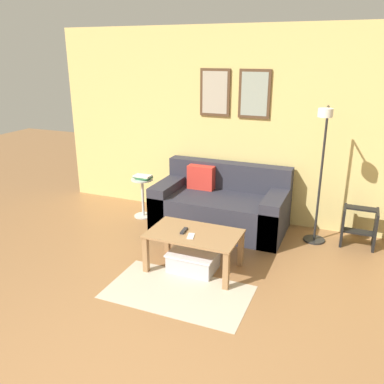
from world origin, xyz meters
The scene contains 11 objects.
wall_back centered at (0.00, 3.71, 1.28)m, with size 5.60×0.09×2.55m.
area_rug centered at (-0.05, 1.59, 0.00)m, with size 1.39×0.79×0.01m, color #C1B299.
couch centered at (-0.18, 3.23, 0.29)m, with size 1.69×0.89×0.81m.
coffee_table centered at (-0.08, 2.08, 0.34)m, with size 0.96×0.59×0.42m.
storage_bin centered at (-0.08, 2.06, 0.10)m, with size 0.51×0.39×0.21m.
floor_lamp centered at (1.03, 3.14, 0.99)m, with size 0.26×0.52×1.66m.
side_table centered at (-1.31, 3.17, 0.33)m, with size 0.30×0.30×0.56m.
book_stack centered at (-1.29, 3.15, 0.59)m, with size 0.26×0.18×0.06m.
remote_control centered at (-0.19, 2.07, 0.43)m, with size 0.04×0.15×0.02m, color #232328.
cell_phone centered at (-0.08, 1.99, 0.42)m, with size 0.07×0.14×0.01m, color silver.
step_stool centered at (1.52, 3.36, 0.25)m, with size 0.39×0.31×0.46m.
Camera 1 is at (1.39, -1.51, 2.21)m, focal length 38.00 mm.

